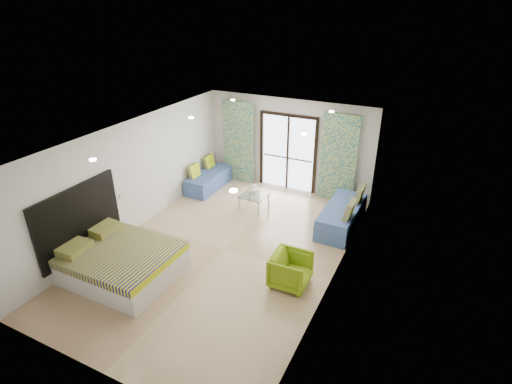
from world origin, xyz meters
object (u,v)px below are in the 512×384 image
at_px(coffee_table, 254,196).
at_px(armchair, 291,269).
at_px(daybed_left, 209,179).
at_px(daybed_right, 342,216).
at_px(bed, 120,262).

xyz_separation_m(coffee_table, armchair, (2.06, -2.51, -0.02)).
bearing_deg(daybed_left, daybed_right, -6.97).
bearing_deg(daybed_right, bed, -131.53).
bearing_deg(bed, daybed_left, 98.20).
distance_m(coffee_table, armchair, 3.25).
bearing_deg(daybed_right, coffee_table, -175.05).
bearing_deg(daybed_left, armchair, -39.37).
relative_size(daybed_left, coffee_table, 2.27).
bearing_deg(coffee_table, armchair, -50.66).
height_order(daybed_left, armchair, daybed_left).
relative_size(bed, armchair, 2.89).
distance_m(daybed_left, daybed_right, 4.26).
bearing_deg(bed, coffee_table, 72.07).
bearing_deg(coffee_table, daybed_left, 160.62).
relative_size(bed, coffee_table, 2.83).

